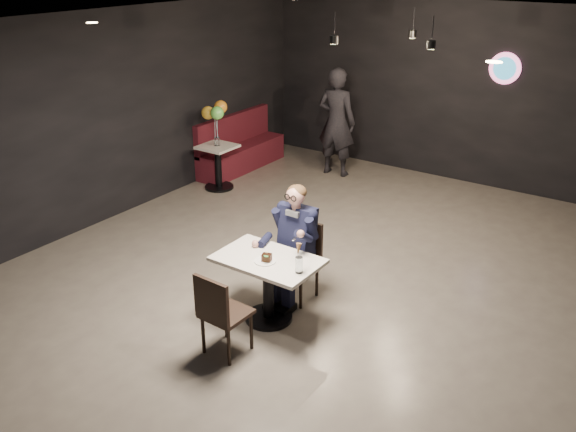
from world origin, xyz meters
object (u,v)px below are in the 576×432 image
Objects in this scene: main_table at (268,289)px; sundae_glass at (299,265)px; side_table at (218,168)px; balloon_vase at (217,141)px; chair_far at (297,262)px; booth_bench at (241,143)px; passerby at (337,122)px; seated_man at (297,242)px; chair_near at (226,312)px.

main_table is 6.33× the size of sundae_glass.
balloon_vase is (0.00, 0.00, 0.47)m from side_table.
main_table is at bearing -90.00° from chair_far.
booth_bench is at bearing 106.70° from balloon_vase.
sundae_glass is 5.38m from booth_bench.
side_table is 2.23m from passerby.
balloon_vase is at bearing 141.17° from sundae_glass.
side_table is at bearing 144.32° from seated_man.
passerby reaches higher than booth_bench.
passerby is (-2.24, 4.55, 0.11)m from sundae_glass.
main_table is 4.86m from passerby.
seated_man is at bearing -35.68° from side_table.
passerby reaches higher than sundae_glass.
booth_bench is at bearing 134.86° from sundae_glass.
chair_near is (-0.00, -0.70, 0.09)m from main_table.
chair_near is at bearing -90.00° from chair_far.
passerby is at bearing 114.59° from chair_far.
seated_man is 8.29× the size of sundae_glass.
booth_bench is 1.04× the size of passerby.
booth_bench is (-3.35, 4.44, 0.04)m from chair_near.
sundae_glass is (0.44, -0.62, 0.38)m from chair_far.
chair_near is 0.85m from sundae_glass.
chair_far is 1.32× the size of side_table.
side_table is (-3.49, 2.81, -0.49)m from sundae_glass.
seated_man is 10.25× the size of balloon_vase.
chair_near is 5.29× the size of sundae_glass.
booth_bench reaches higher than balloon_vase.
balloon_vase is (-3.05, 2.19, 0.10)m from seated_man.
booth_bench is (-3.79, 3.81, -0.34)m from sundae_glass.
sundae_glass is 0.25× the size of side_table.
main_table is at bearing 107.59° from passerby.
sundae_glass is 5.07m from passerby.
chair_near is 0.46× the size of booth_bench.
main_table is at bearing -41.93° from side_table.
passerby reaches higher than chair_near.
booth_bench reaches higher than main_table.
seated_man reaches higher than booth_bench.
chair_near reaches higher than balloon_vase.
chair_near is at bearing -48.41° from side_table.
chair_near is at bearing -124.84° from sundae_glass.
sundae_glass is at bearing 111.91° from passerby.
seated_man reaches higher than chair_far.
chair_far is 3.77m from balloon_vase.
main_table is 0.65m from seated_man.
balloon_vase is at bearing 49.97° from passerby.
balloon_vase is (-3.05, 3.44, 0.36)m from chair_near.
seated_man is at bearing 75.96° from chair_far.
passerby is at bearing 114.59° from seated_man.
chair_far is 1.00× the size of chair_near.
sundae_glass is 0.09× the size of booth_bench.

